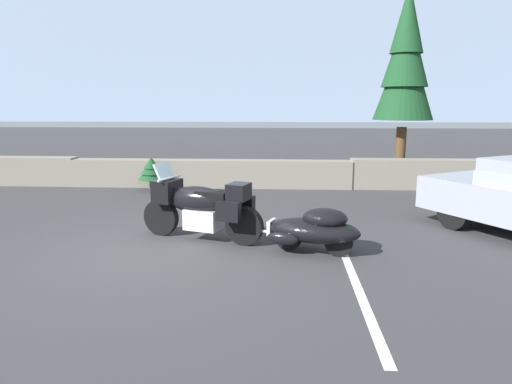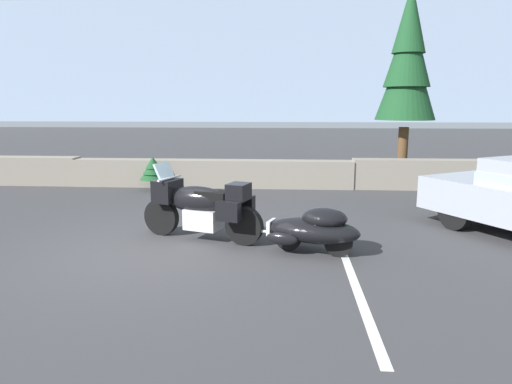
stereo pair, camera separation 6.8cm
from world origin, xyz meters
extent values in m
plane|color=#38383A|center=(0.00, 0.00, 0.00)|extent=(80.00, 80.00, 0.00)
cube|color=gray|center=(0.00, 5.94, 0.39)|extent=(8.00, 0.55, 0.78)
cube|color=gray|center=(8.00, 5.98, 0.42)|extent=(8.00, 0.55, 0.84)
cube|color=#8C9EB7|center=(0.00, 95.98, 8.00)|extent=(240.00, 80.00, 16.00)
cylinder|color=black|center=(-0.13, 0.94, 0.33)|extent=(0.67, 0.34, 0.66)
cylinder|color=black|center=(1.43, 0.41, 0.33)|extent=(0.67, 0.34, 0.66)
cube|color=silver|center=(0.70, 0.66, 0.38)|extent=(0.71, 0.61, 0.36)
ellipsoid|color=black|center=(0.60, 0.69, 0.71)|extent=(1.28, 0.80, 0.48)
cube|color=black|center=(0.01, 0.89, 0.83)|extent=(0.51, 0.61, 0.40)
cube|color=#9EB7C6|center=(-0.04, 0.91, 1.16)|extent=(0.32, 0.48, 0.34)
cube|color=black|center=(0.89, 0.60, 0.81)|extent=(0.65, 0.52, 0.16)
cube|color=black|center=(1.34, 0.44, 0.91)|extent=(0.43, 0.48, 0.28)
cube|color=black|center=(1.20, 0.18, 0.63)|extent=(0.43, 0.28, 0.32)
cube|color=black|center=(1.39, 0.74, 0.63)|extent=(0.43, 0.28, 0.32)
cylinder|color=silver|center=(0.06, 0.88, 1.06)|extent=(0.26, 0.68, 0.04)
cylinder|color=silver|center=(-0.08, 0.92, 0.58)|extent=(0.26, 0.15, 0.54)
cylinder|color=black|center=(2.18, 0.16, 0.22)|extent=(0.45, 0.24, 0.44)
cylinder|color=black|center=(2.96, -0.10, 0.22)|extent=(0.45, 0.24, 0.44)
ellipsoid|color=black|center=(2.57, 0.03, 0.38)|extent=(1.64, 1.12, 0.40)
ellipsoid|color=black|center=(2.74, -0.03, 0.60)|extent=(0.86, 0.76, 0.32)
cube|color=silver|center=(1.90, 0.26, 0.36)|extent=(0.16, 0.32, 0.24)
ellipsoid|color=black|center=(2.08, -0.14, 0.28)|extent=(0.54, 0.30, 0.20)
ellipsoid|color=black|center=(2.28, 0.46, 0.28)|extent=(0.54, 0.30, 0.20)
cylinder|color=silver|center=(1.53, 0.38, 0.27)|extent=(0.68, 0.27, 0.05)
cylinder|color=black|center=(5.35, 1.66, 0.34)|extent=(0.54, 0.70, 0.68)
cylinder|color=black|center=(6.68, 2.45, 0.34)|extent=(0.54, 0.70, 0.68)
cylinder|color=brown|center=(5.64, 7.17, 0.84)|extent=(0.30, 0.30, 1.67)
cone|color=#194723|center=(5.64, 7.17, 3.21)|extent=(1.76, 1.76, 2.64)
cone|color=#194723|center=(5.64, 7.17, 4.01)|extent=(1.36, 1.36, 2.31)
cone|color=#194723|center=(5.64, 7.17, 4.80)|extent=(0.97, 0.97, 1.98)
cylinder|color=brown|center=(-1.55, 5.32, 0.13)|extent=(0.15, 0.15, 0.27)
cone|color=#194723|center=(-1.55, 5.32, 0.52)|extent=(0.75, 0.75, 0.43)
cone|color=#194723|center=(-1.55, 5.32, 0.65)|extent=(0.58, 0.58, 0.37)
cone|color=#194723|center=(-1.55, 5.32, 0.77)|extent=(0.41, 0.41, 0.32)
cube|color=silver|center=(3.06, -1.50, 0.00)|extent=(0.12, 3.60, 0.01)
camera|label=1|loc=(2.08, -7.15, 2.35)|focal=32.54mm
camera|label=2|loc=(2.15, -7.14, 2.35)|focal=32.54mm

